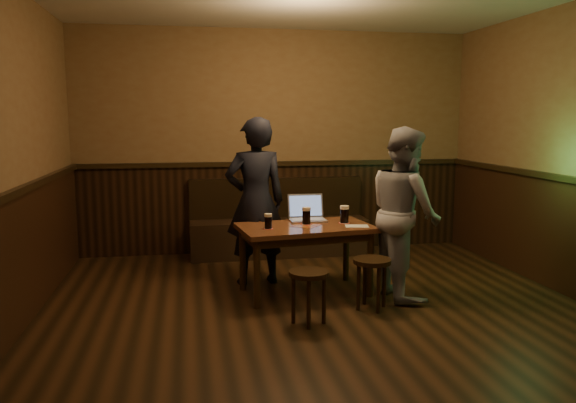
{
  "coord_description": "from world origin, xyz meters",
  "views": [
    {
      "loc": [
        -1.12,
        -4.1,
        1.71
      ],
      "look_at": [
        -0.2,
        1.02,
        0.93
      ],
      "focal_mm": 35.0,
      "sensor_mm": 36.0,
      "label": 1
    }
  ],
  "objects_px": {
    "person_grey": "(405,212)",
    "stool_right": "(372,269)",
    "pint_left": "(268,221)",
    "pint_mid": "(306,216)",
    "bench": "(278,230)",
    "laptop": "(307,214)",
    "pub_table": "(305,235)",
    "person_suit": "(255,201)",
    "pint_right": "(344,214)",
    "stool_left": "(309,282)"
  },
  "relations": [
    {
      "from": "person_grey",
      "to": "stool_right",
      "type": "bearing_deg",
      "value": 124.64
    },
    {
      "from": "pint_left",
      "to": "pint_mid",
      "type": "distance_m",
      "value": 0.43
    },
    {
      "from": "bench",
      "to": "laptop",
      "type": "relative_size",
      "value": 6.03
    },
    {
      "from": "bench",
      "to": "pub_table",
      "type": "bearing_deg",
      "value": -90.0
    },
    {
      "from": "bench",
      "to": "person_suit",
      "type": "relative_size",
      "value": 1.28
    },
    {
      "from": "pint_right",
      "to": "pint_mid",
      "type": "bearing_deg",
      "value": 179.58
    },
    {
      "from": "pub_table",
      "to": "laptop",
      "type": "distance_m",
      "value": 0.33
    },
    {
      "from": "bench",
      "to": "person_suit",
      "type": "height_order",
      "value": "person_suit"
    },
    {
      "from": "pub_table",
      "to": "person_suit",
      "type": "bearing_deg",
      "value": 126.96
    },
    {
      "from": "bench",
      "to": "person_suit",
      "type": "bearing_deg",
      "value": -109.86
    },
    {
      "from": "person_grey",
      "to": "laptop",
      "type": "bearing_deg",
      "value": 56.65
    },
    {
      "from": "stool_right",
      "to": "laptop",
      "type": "xyz_separation_m",
      "value": [
        -0.42,
        0.83,
        0.38
      ]
    },
    {
      "from": "pint_right",
      "to": "person_grey",
      "type": "relative_size",
      "value": 0.11
    },
    {
      "from": "pint_mid",
      "to": "person_suit",
      "type": "distance_m",
      "value": 0.6
    },
    {
      "from": "pint_left",
      "to": "person_grey",
      "type": "relative_size",
      "value": 0.09
    },
    {
      "from": "pint_left",
      "to": "bench",
      "type": "bearing_deg",
      "value": 77.71
    },
    {
      "from": "pint_mid",
      "to": "laptop",
      "type": "distance_m",
      "value": 0.23
    },
    {
      "from": "pub_table",
      "to": "laptop",
      "type": "xyz_separation_m",
      "value": [
        0.08,
        0.28,
        0.16
      ]
    },
    {
      "from": "stool_right",
      "to": "person_grey",
      "type": "relative_size",
      "value": 0.28
    },
    {
      "from": "bench",
      "to": "pint_left",
      "type": "relative_size",
      "value": 14.95
    },
    {
      "from": "pint_right",
      "to": "stool_right",
      "type": "bearing_deg",
      "value": -81.44
    },
    {
      "from": "pint_mid",
      "to": "stool_right",
      "type": "bearing_deg",
      "value": -51.83
    },
    {
      "from": "pub_table",
      "to": "pint_mid",
      "type": "relative_size",
      "value": 7.89
    },
    {
      "from": "stool_right",
      "to": "pint_mid",
      "type": "xyz_separation_m",
      "value": [
        -0.47,
        0.6,
        0.39
      ]
    },
    {
      "from": "stool_right",
      "to": "pint_right",
      "type": "height_order",
      "value": "pint_right"
    },
    {
      "from": "pint_mid",
      "to": "person_suit",
      "type": "bearing_deg",
      "value": 139.98
    },
    {
      "from": "bench",
      "to": "pint_right",
      "type": "relative_size",
      "value": 12.41
    },
    {
      "from": "pint_mid",
      "to": "pint_right",
      "type": "height_order",
      "value": "pint_right"
    },
    {
      "from": "pub_table",
      "to": "bench",
      "type": "bearing_deg",
      "value": 82.61
    },
    {
      "from": "stool_left",
      "to": "laptop",
      "type": "bearing_deg",
      "value": 78.8
    },
    {
      "from": "pint_right",
      "to": "person_suit",
      "type": "height_order",
      "value": "person_suit"
    },
    {
      "from": "pint_right",
      "to": "person_grey",
      "type": "xyz_separation_m",
      "value": [
        0.51,
        -0.28,
        0.05
      ]
    },
    {
      "from": "pub_table",
      "to": "stool_right",
      "type": "xyz_separation_m",
      "value": [
        0.5,
        -0.54,
        -0.22
      ]
    },
    {
      "from": "stool_right",
      "to": "pint_left",
      "type": "height_order",
      "value": "pint_left"
    },
    {
      "from": "stool_left",
      "to": "stool_right",
      "type": "bearing_deg",
      "value": 22.43
    },
    {
      "from": "pub_table",
      "to": "pint_left",
      "type": "distance_m",
      "value": 0.42
    },
    {
      "from": "pub_table",
      "to": "pint_right",
      "type": "distance_m",
      "value": 0.45
    },
    {
      "from": "pint_left",
      "to": "pub_table",
      "type": "bearing_deg",
      "value": 14.66
    },
    {
      "from": "bench",
      "to": "pint_mid",
      "type": "xyz_separation_m",
      "value": [
        0.02,
        -1.57,
        0.45
      ]
    },
    {
      "from": "pub_table",
      "to": "person_grey",
      "type": "xyz_separation_m",
      "value": [
        0.92,
        -0.22,
        0.23
      ]
    },
    {
      "from": "bench",
      "to": "pint_mid",
      "type": "bearing_deg",
      "value": -89.16
    },
    {
      "from": "laptop",
      "to": "pint_mid",
      "type": "bearing_deg",
      "value": -102.78
    },
    {
      "from": "pint_mid",
      "to": "laptop",
      "type": "bearing_deg",
      "value": 76.79
    },
    {
      "from": "pub_table",
      "to": "person_grey",
      "type": "bearing_deg",
      "value": -21.06
    },
    {
      "from": "stool_right",
      "to": "stool_left",
      "type": "bearing_deg",
      "value": -157.57
    },
    {
      "from": "pub_table",
      "to": "person_suit",
      "type": "height_order",
      "value": "person_suit"
    },
    {
      "from": "person_suit",
      "to": "laptop",
      "type": "bearing_deg",
      "value": 157.17
    },
    {
      "from": "stool_left",
      "to": "person_grey",
      "type": "height_order",
      "value": "person_grey"
    },
    {
      "from": "stool_left",
      "to": "pint_right",
      "type": "bearing_deg",
      "value": 57.64
    },
    {
      "from": "bench",
      "to": "pint_right",
      "type": "distance_m",
      "value": 1.69
    }
  ]
}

